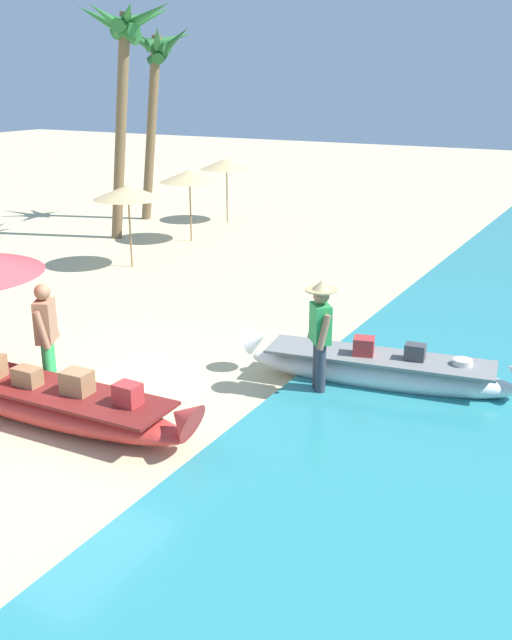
{
  "coord_description": "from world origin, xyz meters",
  "views": [
    {
      "loc": [
        6.79,
        -6.52,
        4.22
      ],
      "look_at": [
        2.03,
        2.1,
        0.9
      ],
      "focal_mm": 40.52,
      "sensor_mm": 36.0,
      "label": 1
    }
  ],
  "objects_px": {
    "boat_red_foreground": "(46,401)",
    "boat_white_midground": "(379,369)",
    "person_vendor_hatted": "(320,331)",
    "person_tourist_customer": "(46,334)",
    "palm_tree_leaning_seaward": "(155,66)",
    "palm_tree_tall_inland": "(125,45)"
  },
  "relations": [
    {
      "from": "boat_white_midground",
      "to": "palm_tree_tall_inland",
      "type": "height_order",
      "value": "palm_tree_tall_inland"
    },
    {
      "from": "palm_tree_tall_inland",
      "to": "palm_tree_leaning_seaward",
      "type": "height_order",
      "value": "palm_tree_tall_inland"
    },
    {
      "from": "boat_red_foreground",
      "to": "person_tourist_customer",
      "type": "distance_m",
      "value": 1.03
    },
    {
      "from": "boat_white_midground",
      "to": "palm_tree_leaning_seaward",
      "type": "bearing_deg",
      "value": 139.15
    },
    {
      "from": "palm_tree_tall_inland",
      "to": "palm_tree_leaning_seaward",
      "type": "relative_size",
      "value": 1.07
    },
    {
      "from": "palm_tree_leaning_seaward",
      "to": "boat_red_foreground",
      "type": "bearing_deg",
      "value": -60.09
    },
    {
      "from": "person_tourist_customer",
      "to": "person_vendor_hatted",
      "type": "bearing_deg",
      "value": 28.11
    },
    {
      "from": "boat_red_foreground",
      "to": "palm_tree_leaning_seaward",
      "type": "relative_size",
      "value": 0.82
    },
    {
      "from": "boat_red_foreground",
      "to": "boat_white_midground",
      "type": "height_order",
      "value": "boat_red_foreground"
    },
    {
      "from": "boat_white_midground",
      "to": "palm_tree_tall_inland",
      "type": "relative_size",
      "value": 0.68
    },
    {
      "from": "boat_red_foreground",
      "to": "boat_white_midground",
      "type": "xyz_separation_m",
      "value": [
        3.38,
        3.05,
        0.0
      ]
    },
    {
      "from": "person_tourist_customer",
      "to": "palm_tree_leaning_seaward",
      "type": "bearing_deg",
      "value": 119.25
    },
    {
      "from": "boat_white_midground",
      "to": "boat_red_foreground",
      "type": "bearing_deg",
      "value": -137.94
    },
    {
      "from": "person_tourist_customer",
      "to": "palm_tree_leaning_seaward",
      "type": "relative_size",
      "value": 0.28
    },
    {
      "from": "person_tourist_customer",
      "to": "palm_tree_leaning_seaward",
      "type": "height_order",
      "value": "palm_tree_leaning_seaward"
    },
    {
      "from": "person_tourist_customer",
      "to": "palm_tree_tall_inland",
      "type": "relative_size",
      "value": 0.26
    },
    {
      "from": "boat_white_midground",
      "to": "palm_tree_leaning_seaward",
      "type": "height_order",
      "value": "palm_tree_leaning_seaward"
    },
    {
      "from": "boat_white_midground",
      "to": "palm_tree_leaning_seaward",
      "type": "distance_m",
      "value": 14.18
    },
    {
      "from": "boat_red_foreground",
      "to": "person_vendor_hatted",
      "type": "relative_size",
      "value": 2.77
    },
    {
      "from": "boat_red_foreground",
      "to": "person_vendor_hatted",
      "type": "bearing_deg",
      "value": 40.83
    },
    {
      "from": "person_vendor_hatted",
      "to": "palm_tree_leaning_seaward",
      "type": "bearing_deg",
      "value": 135.25
    },
    {
      "from": "person_vendor_hatted",
      "to": "palm_tree_leaning_seaward",
      "type": "distance_m",
      "value": 13.98
    }
  ]
}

